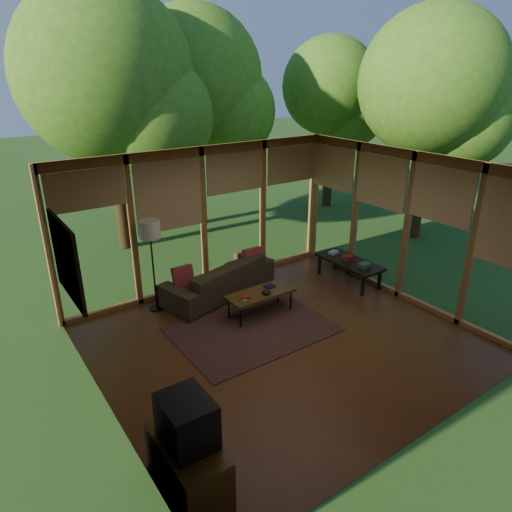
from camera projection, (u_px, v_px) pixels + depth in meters
floor at (284, 341)px, 7.18m from camera, size 5.50×5.50×0.00m
ceiling at (288, 170)px, 6.16m from camera, size 5.50×5.50×0.00m
wall_left at (97, 316)px, 5.22m from camera, size 0.04×5.00×2.70m
wall_front at (434, 339)px, 4.77m from camera, size 5.50×0.04×2.70m
window_wall_back at (203, 219)px, 8.57m from camera, size 5.50×0.12×2.70m
window_wall_right at (407, 227)px, 8.12m from camera, size 0.12×5.00×2.70m
exterior_lawn at (319, 181)px, 17.49m from camera, size 40.00×40.00×0.00m
tree_nw at (105, 75)px, 9.57m from camera, size 3.76×3.76×5.73m
tree_ne at (194, 78)px, 11.39m from camera, size 3.45×3.45×5.49m
tree_se at (432, 82)px, 10.23m from camera, size 3.30×3.30×5.35m
tree_far at (330, 87)px, 12.99m from camera, size 2.74×2.74×4.88m
rug at (253, 329)px, 7.48m from camera, size 2.49×1.77×0.01m
sofa at (219, 278)px, 8.58m from camera, size 2.41×1.42×0.66m
pillow_left at (183, 277)px, 8.05m from camera, size 0.37×0.20×0.39m
pillow_right at (253, 258)px, 8.84m from camera, size 0.37×0.20×0.39m
ct_book_lower at (245, 298)px, 7.58m from camera, size 0.20×0.17×0.03m
ct_book_upper at (245, 296)px, 7.57m from camera, size 0.22×0.19×0.03m
ct_book_side at (269, 286)px, 7.99m from camera, size 0.19×0.15×0.03m
ct_bowl at (266, 292)px, 7.74m from camera, size 0.16×0.16×0.07m
media_cabinet at (188, 465)px, 4.55m from camera, size 0.50×1.00×0.60m
television at (187, 421)px, 4.36m from camera, size 0.45×0.55×0.50m
console_book_a at (365, 265)px, 8.70m from camera, size 0.23×0.18×0.08m
console_book_b at (348, 257)px, 9.04m from camera, size 0.23×0.18×0.10m
console_book_c at (334, 252)px, 9.35m from camera, size 0.22×0.18×0.05m
floor_lamp at (150, 235)px, 7.61m from camera, size 0.36×0.36×1.65m
coffee_table at (260, 294)px, 7.82m from camera, size 1.20×0.50×0.43m
side_console at (349, 263)px, 9.04m from camera, size 0.60×1.40×0.46m
wall_painting at (67, 260)px, 6.22m from camera, size 0.06×1.35×1.15m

